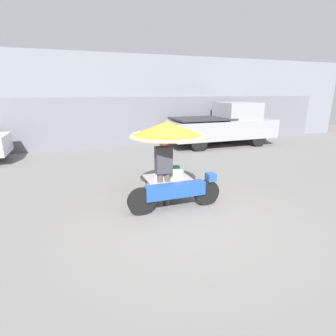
% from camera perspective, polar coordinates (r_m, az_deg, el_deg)
% --- Properties ---
extents(ground_plane, '(36.00, 36.00, 0.00)m').
position_cam_1_polar(ground_plane, '(5.90, 3.43, -10.42)').
color(ground_plane, slate).
extents(shopfront_building, '(28.00, 2.06, 4.38)m').
position_cam_1_polar(shopfront_building, '(14.17, -11.46, 14.07)').
color(shopfront_building, gray).
rests_on(shopfront_building, ground).
extents(vendor_motorcycle_cart, '(2.24, 1.79, 1.99)m').
position_cam_1_polar(vendor_motorcycle_cart, '(6.20, 0.13, 5.68)').
color(vendor_motorcycle_cart, black).
rests_on(vendor_motorcycle_cart, ground).
extents(vendor_person, '(0.38, 0.22, 1.67)m').
position_cam_1_polar(vendor_person, '(6.09, -0.96, 0.02)').
color(vendor_person, '#4C473D').
rests_on(vendor_person, ground).
extents(pickup_truck, '(5.47, 2.00, 2.13)m').
position_cam_1_polar(pickup_truck, '(13.66, 12.06, 9.13)').
color(pickup_truck, black).
rests_on(pickup_truck, ground).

